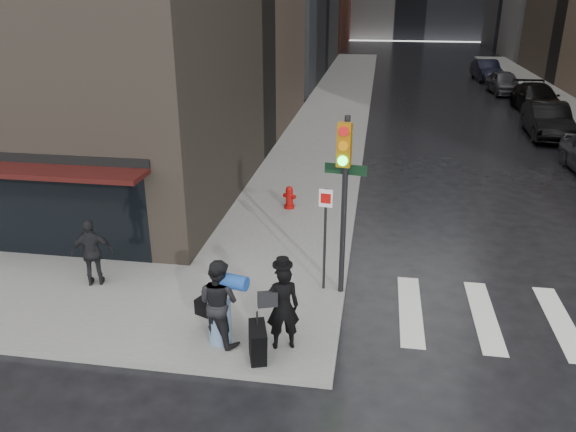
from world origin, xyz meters
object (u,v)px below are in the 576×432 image
parked_car_4 (504,82)px  parked_car_5 (486,70)px  fire_hydrant (289,198)px  traffic_light (342,184)px  man_jeans (219,302)px  man_overcoat (278,313)px  parked_car_2 (547,120)px  parked_car_3 (537,98)px  man_greycoat (93,253)px

parked_car_4 → parked_car_5: parked_car_5 is taller
fire_hydrant → traffic_light: bearing=-69.1°
man_jeans → parked_car_4: size_ratio=0.41×
man_overcoat → man_jeans: (-1.18, 0.10, 0.08)m
parked_car_2 → parked_car_5: (0.07, 18.32, -0.05)m
parked_car_2 → fire_hydrant: bearing=-129.2°
parked_car_5 → parked_car_3: bearing=-89.8°
traffic_light → parked_car_2: bearing=71.3°
man_greycoat → parked_car_3: 28.19m
fire_hydrant → man_jeans: bearing=-91.6°
fire_hydrant → parked_car_3: size_ratio=0.14×
man_overcoat → man_greycoat: (-4.74, 1.90, 0.00)m
man_jeans → parked_car_2: 22.16m
parked_car_3 → parked_car_4: bearing=96.3°
man_jeans → traffic_light: traffic_light is taller
parked_car_3 → parked_car_4: size_ratio=1.21×
man_overcoat → parked_car_2: 21.70m
parked_car_3 → parked_car_5: 12.25m
parked_car_4 → man_jeans: bearing=-112.6°
man_greycoat → parked_car_5: bearing=-131.5°
man_jeans → parked_car_5: man_jeans is taller
man_greycoat → parked_car_3: bearing=-142.6°
man_jeans → traffic_light: 3.62m
traffic_light → parked_car_4: (9.00, 29.20, -2.07)m
parked_car_3 → parked_car_5: (-0.87, 12.21, -0.01)m
parked_car_2 → man_overcoat: bearing=-113.7°
fire_hydrant → parked_car_5: 32.02m
parked_car_2 → parked_car_3: 6.18m
man_overcoat → traffic_light: size_ratio=0.48×
parked_car_2 → parked_car_5: 18.32m
parked_car_4 → parked_car_5: size_ratio=0.95×
man_overcoat → man_greycoat: 5.11m
man_overcoat → man_jeans: 1.19m
man_jeans → fire_hydrant: size_ratio=2.42×
parked_car_3 → traffic_light: bearing=-112.9°
parked_car_4 → man_overcoat: bearing=-110.7°
man_overcoat → fire_hydrant: bearing=-100.8°
parked_car_2 → parked_car_3: bearing=84.3°
traffic_light → parked_car_2: size_ratio=0.84×
fire_hydrant → parked_car_4: (10.98, 24.04, 0.27)m
man_jeans → man_greycoat: man_jeans is taller
man_overcoat → parked_car_5: (9.82, 37.70, -0.21)m
parked_car_3 → man_overcoat: bearing=-112.9°
man_overcoat → parked_car_3: (10.69, 25.49, -0.20)m
traffic_light → parked_car_4: 30.62m
man_greycoat → parked_car_5: (14.56, 35.80, -0.21)m
traffic_light → parked_car_4: traffic_light is taller
man_greycoat → parked_car_3: size_ratio=0.31×
man_greycoat → traffic_light: traffic_light is taller
man_greycoat → parked_car_5: man_greycoat is taller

